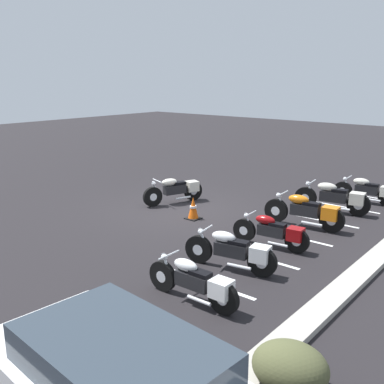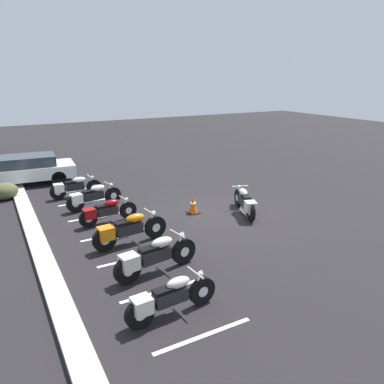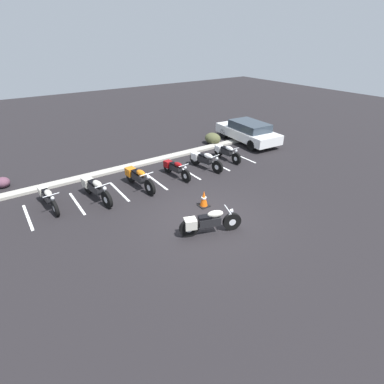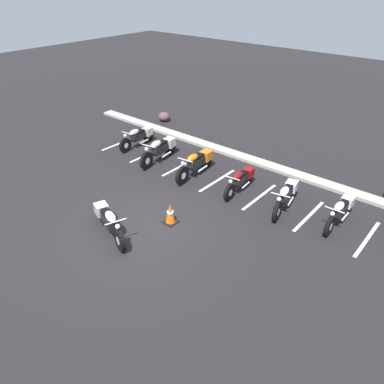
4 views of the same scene
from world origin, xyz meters
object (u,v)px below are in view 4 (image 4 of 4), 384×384
Objects in this scene: motorcycle_cream_featured at (109,220)px; parked_bike_1 at (160,149)px; parked_bike_4 at (286,195)px; parked_bike_0 at (139,136)px; parked_bike_5 at (341,210)px; parked_bike_3 at (241,180)px; parked_bike_2 at (197,163)px; landscape_rock_1 at (164,117)px; traffic_cone at (170,214)px.

parked_bike_1 is (-2.29, 4.51, 0.03)m from motorcycle_cream_featured.
parked_bike_4 is at bearing 74.12° from motorcycle_cream_featured.
parked_bike_1 reaches higher than parked_bike_0.
parked_bike_3 is at bearing -85.66° from parked_bike_5.
parked_bike_2 reaches higher than motorcycle_cream_featured.
parked_bike_2 is at bearing -34.53° from landscape_rock_1.
parked_bike_2 reaches higher than traffic_cone.
parked_bike_4 is (3.25, 4.55, -0.01)m from motorcycle_cream_featured.
parked_bike_3 is at bearing 91.00° from motorcycle_cream_featured.
parked_bike_3 is at bearing 86.07° from parked_bike_2.
parked_bike_4 is at bearing 85.48° from parked_bike_2.
landscape_rock_1 is (-6.86, 3.34, -0.19)m from parked_bike_3.
parked_bike_4 is 1.69m from parked_bike_5.
parked_bike_0 is at bearing 148.87° from motorcycle_cream_featured.
parked_bike_5 is (1.66, 0.30, -0.02)m from parked_bike_4.
parked_bike_2 is at bearing -94.22° from parked_bike_3.
motorcycle_cream_featured is at bearing -0.42° from parked_bike_2.
motorcycle_cream_featured is 0.91× the size of parked_bike_2.
traffic_cone is at bearing -16.06° from parked_bike_3.
parked_bike_3 is at bearing 82.11° from parked_bike_1.
parked_bike_0 is 0.90× the size of parked_bike_1.
traffic_cone is (1.38, -2.95, -0.17)m from parked_bike_2.
parked_bike_2 is 1.12× the size of parked_bike_5.
parked_bike_2 is at bearing 114.71° from motorcycle_cream_featured.
motorcycle_cream_featured is 1.01× the size of parked_bike_5.
parked_bike_3 is 3.40m from parked_bike_5.
parked_bike_5 is at bearing 85.09° from parked_bike_0.
parked_bike_5 is (3.38, 0.31, 0.01)m from parked_bike_3.
motorcycle_cream_featured reaches higher than parked_bike_4.
parked_bike_5 is 5.14m from traffic_cone.
parked_bike_2 is (1.90, -0.02, -0.00)m from parked_bike_1.
parked_bike_1 is 1.16× the size of parked_bike_3.
traffic_cone is at bearing 77.00° from motorcycle_cream_featured.
parked_bike_0 is at bearing -111.93° from parked_bike_1.
traffic_cone is at bearing 39.46° from parked_bike_1.
parked_bike_2 is (3.62, -0.43, 0.05)m from parked_bike_0.
parked_bike_4 is 3.77m from traffic_cone.
parked_bike_0 is 8.93m from parked_bike_5.
parked_bike_0 is 0.91× the size of parked_bike_2.
parked_bike_4 is 3.20× the size of traffic_cone.
traffic_cone is at bearing -50.75° from parked_bike_5.
parked_bike_3 is (5.55, -0.38, -0.02)m from parked_bike_0.
motorcycle_cream_featured is 1.04× the size of parked_bike_3.
landscape_rock_1 is at bearing -130.00° from parked_bike_2.
motorcycle_cream_featured reaches higher than parked_bike_5.
motorcycle_cream_featured is at bearing 34.75° from parked_bike_0.
parked_bike_1 reaches higher than landscape_rock_1.
parked_bike_0 reaches higher than parked_bike_3.
parked_bike_2 is 1.08× the size of parked_bike_4.
parked_bike_0 is 3.25m from landscape_rock_1.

